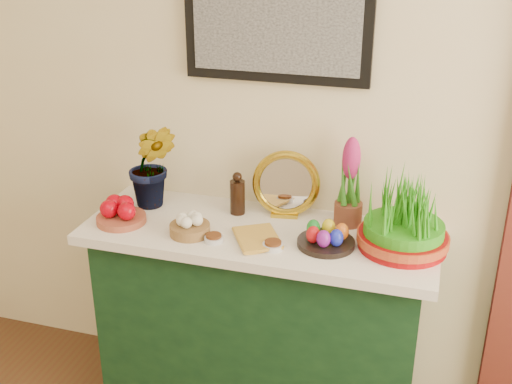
% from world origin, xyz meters
% --- Properties ---
extents(sideboard, '(1.30, 0.45, 0.85)m').
position_xyz_m(sideboard, '(-0.12, 2.00, 0.42)').
color(sideboard, '#163D1C').
rests_on(sideboard, ground).
extents(tablecloth, '(1.40, 0.55, 0.04)m').
position_xyz_m(tablecloth, '(-0.12, 2.00, 0.87)').
color(tablecloth, white).
rests_on(tablecloth, sideboard).
extents(hyacinth_green, '(0.28, 0.25, 0.49)m').
position_xyz_m(hyacinth_green, '(-0.62, 2.09, 1.14)').
color(hyacinth_green, '#317B1D').
rests_on(hyacinth_green, tablecloth).
extents(apple_bowl, '(0.22, 0.22, 0.10)m').
position_xyz_m(apple_bowl, '(-0.68, 1.90, 0.93)').
color(apple_bowl, '#9F4C34').
rests_on(apple_bowl, tablecloth).
extents(garlic_basket, '(0.20, 0.20, 0.09)m').
position_xyz_m(garlic_basket, '(-0.37, 1.88, 0.93)').
color(garlic_basket, olive).
rests_on(garlic_basket, tablecloth).
extents(vinegar_cruet, '(0.06, 0.06, 0.18)m').
position_xyz_m(vinegar_cruet, '(-0.25, 2.12, 0.97)').
color(vinegar_cruet, black).
rests_on(vinegar_cruet, tablecloth).
extents(mirror, '(0.28, 0.11, 0.28)m').
position_xyz_m(mirror, '(-0.06, 2.16, 1.02)').
color(mirror, gold).
rests_on(mirror, tablecloth).
extents(book, '(0.23, 0.25, 0.03)m').
position_xyz_m(book, '(-0.17, 1.86, 0.90)').
color(book, gold).
rests_on(book, tablecloth).
extents(spice_dish_left, '(0.07, 0.07, 0.03)m').
position_xyz_m(spice_dish_left, '(-0.26, 1.85, 0.90)').
color(spice_dish_left, silver).
rests_on(spice_dish_left, tablecloth).
extents(spice_dish_right, '(0.08, 0.08, 0.03)m').
position_xyz_m(spice_dish_right, '(-0.03, 1.86, 0.90)').
color(spice_dish_right, silver).
rests_on(spice_dish_right, tablecloth).
extents(egg_plate, '(0.26, 0.26, 0.09)m').
position_xyz_m(egg_plate, '(0.15, 1.94, 0.92)').
color(egg_plate, black).
rests_on(egg_plate, tablecloth).
extents(hyacinth_pink, '(0.11, 0.11, 0.37)m').
position_xyz_m(hyacinth_pink, '(0.20, 2.15, 1.06)').
color(hyacinth_pink, brown).
rests_on(hyacinth_pink, tablecloth).
extents(wheatgrass_sabzeh, '(0.34, 0.34, 0.28)m').
position_xyz_m(wheatgrass_sabzeh, '(0.43, 2.01, 1.01)').
color(wheatgrass_sabzeh, '#8F0709').
rests_on(wheatgrass_sabzeh, tablecloth).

